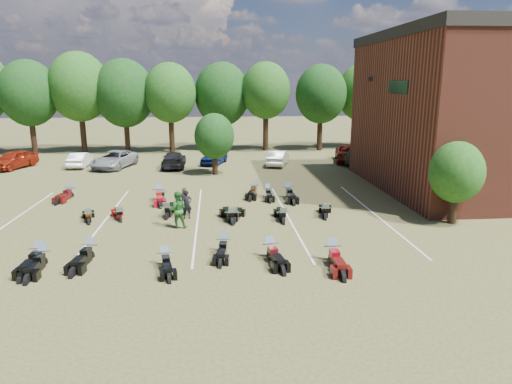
{
  "coord_description": "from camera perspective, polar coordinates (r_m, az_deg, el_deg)",
  "views": [
    {
      "loc": [
        -1.98,
        -21.2,
        7.28
      ],
      "look_at": [
        0.31,
        4.0,
        1.2
      ],
      "focal_mm": 32.0,
      "sensor_mm": 36.0,
      "label": 1
    }
  ],
  "objects": [
    {
      "name": "motorcycle_20",
      "position": [
        29.72,
        4.01,
        -0.7
      ],
      "size": [
        0.86,
        2.54,
        1.41
      ],
      "primitive_type": null,
      "rotation": [
        0.0,
        0.0,
        0.02
      ],
      "color": "black",
      "rests_on": "ground"
    },
    {
      "name": "motorcycle_3",
      "position": [
        19.17,
        -11.24,
        -9.07
      ],
      "size": [
        1.05,
        2.2,
        1.18
      ],
      "primitive_type": null,
      "rotation": [
        0.0,
        0.0,
        0.19
      ],
      "color": "black",
      "rests_on": "ground"
    },
    {
      "name": "ground",
      "position": [
        22.5,
        0.13,
        -5.37
      ],
      "size": [
        160.0,
        160.0,
        0.0
      ],
      "primitive_type": "plane",
      "color": "brown",
      "rests_on": "ground"
    },
    {
      "name": "motorcycle_7",
      "position": [
        25.67,
        -16.6,
        -3.54
      ],
      "size": [
        1.3,
        2.22,
        1.18
      ],
      "primitive_type": null,
      "rotation": [
        0.0,
        0.0,
        3.46
      ],
      "color": "#940E0A",
      "rests_on": "ground"
    },
    {
      "name": "motorcycle_8",
      "position": [
        25.78,
        -20.14,
        -3.74
      ],
      "size": [
        1.21,
        2.21,
        1.18
      ],
      "primitive_type": null,
      "rotation": [
        0.0,
        0.0,
        3.41
      ],
      "color": "black",
      "rests_on": "ground"
    },
    {
      "name": "motorcycle_6",
      "position": [
        19.53,
        9.47,
        -8.57
      ],
      "size": [
        0.87,
        2.53,
        1.4
      ],
      "primitive_type": null,
      "rotation": [
        0.0,
        0.0,
        -0.03
      ],
      "color": "#4E0D0B",
      "rests_on": "ground"
    },
    {
      "name": "car_4",
      "position": [
        42.13,
        -5.24,
        4.47
      ],
      "size": [
        2.82,
        4.43,
        1.4
      ],
      "primitive_type": "imported",
      "rotation": [
        0.0,
        0.0,
        -0.31
      ],
      "color": "#0B1B52",
      "rests_on": "ground"
    },
    {
      "name": "car_1",
      "position": [
        43.33,
        -21.11,
        3.8
      ],
      "size": [
        1.39,
        3.94,
        1.3
      ],
      "primitive_type": "imported",
      "rotation": [
        0.0,
        0.0,
        3.14
      ],
      "color": "silver",
      "rests_on": "ground"
    },
    {
      "name": "motorcycle_1",
      "position": [
        20.77,
        -25.01,
        -8.34
      ],
      "size": [
        0.73,
        2.28,
        1.27
      ],
      "primitive_type": null,
      "rotation": [
        0.0,
        0.0,
        -0.0
      ],
      "color": "black",
      "rests_on": "ground"
    },
    {
      "name": "car_7",
      "position": [
        43.16,
        12.61,
        4.55
      ],
      "size": [
        3.88,
        5.95,
        1.6
      ],
      "primitive_type": "imported",
      "rotation": [
        0.0,
        0.0,
        2.82
      ],
      "color": "#36373B",
      "rests_on": "ground"
    },
    {
      "name": "car_2",
      "position": [
        41.86,
        -17.28,
        3.91
      ],
      "size": [
        3.76,
        5.78,
        1.48
      ],
      "primitive_type": "imported",
      "rotation": [
        0.0,
        0.0,
        -0.26
      ],
      "color": "gray",
      "rests_on": "ground"
    },
    {
      "name": "motorcycle_2",
      "position": [
        20.72,
        -20.01,
        -7.91
      ],
      "size": [
        1.04,
        2.45,
        1.33
      ],
      "primitive_type": null,
      "rotation": [
        0.0,
        0.0,
        -0.12
      ],
      "color": "black",
      "rests_on": "ground"
    },
    {
      "name": "young_tree_midfield",
      "position": [
        36.93,
        -5.24,
        6.95
      ],
      "size": [
        3.2,
        3.2,
        4.7
      ],
      "color": "black",
      "rests_on": "ground"
    },
    {
      "name": "young_tree_near_building",
      "position": [
        25.86,
        23.77,
        2.27
      ],
      "size": [
        2.8,
        2.8,
        4.16
      ],
      "color": "black",
      "rests_on": "ground"
    },
    {
      "name": "parking_lines",
      "position": [
        25.29,
        -7.3,
        -3.32
      ],
      "size": [
        20.1,
        14.0,
        0.01
      ],
      "color": "silver",
      "rests_on": "ground"
    },
    {
      "name": "motorcycle_18",
      "position": [
        29.87,
        1.47,
        -0.6
      ],
      "size": [
        0.74,
        2.14,
        1.18
      ],
      "primitive_type": null,
      "rotation": [
        0.0,
        0.0,
        -0.03
      ],
      "color": "black",
      "rests_on": "ground"
    },
    {
      "name": "car_5",
      "position": [
        41.2,
        2.76,
        4.29
      ],
      "size": [
        2.61,
        4.43,
        1.38
      ],
      "primitive_type": "imported",
      "rotation": [
        0.0,
        0.0,
        2.85
      ],
      "color": "silver",
      "rests_on": "ground"
    },
    {
      "name": "person_grey",
      "position": [
        25.82,
        -8.89,
        -1.17
      ],
      "size": [
        0.89,
        0.99,
        1.61
      ],
      "primitive_type": "imported",
      "rotation": [
        0.0,
        0.0,
        2.23
      ],
      "color": "#56524A",
      "rests_on": "ground"
    },
    {
      "name": "tree_line",
      "position": [
        50.21,
        -4.18,
        12.37
      ],
      "size": [
        56.0,
        6.0,
        9.79
      ],
      "color": "black",
      "rests_on": "ground"
    },
    {
      "name": "motorcycle_0",
      "position": [
        21.08,
        -25.37,
        -8.05
      ],
      "size": [
        0.82,
        2.42,
        1.34
      ],
      "primitive_type": null,
      "rotation": [
        0.0,
        0.0,
        -0.02
      ],
      "color": "black",
      "rests_on": "ground"
    },
    {
      "name": "motorcycle_11",
      "position": [
        24.37,
        -2.68,
        -3.88
      ],
      "size": [
        1.19,
        2.26,
        1.2
      ],
      "primitive_type": null,
      "rotation": [
        0.0,
        0.0,
        2.9
      ],
      "color": "black",
      "rests_on": "ground"
    },
    {
      "name": "car_3",
      "position": [
        40.75,
        -10.23,
        4.0
      ],
      "size": [
        2.0,
        4.8,
        1.39
      ],
      "primitive_type": "imported",
      "rotation": [
        0.0,
        0.0,
        3.15
      ],
      "color": "black",
      "rests_on": "ground"
    },
    {
      "name": "motorcycle_4",
      "position": [
        20.32,
        -4.02,
        -7.52
      ],
      "size": [
        0.95,
        2.28,
        1.24
      ],
      "primitive_type": null,
      "rotation": [
        0.0,
        0.0,
        -0.11
      ],
      "color": "black",
      "rests_on": "ground"
    },
    {
      "name": "motorcycle_5",
      "position": [
        19.65,
        1.79,
        -8.24
      ],
      "size": [
        1.12,
        2.44,
        1.31
      ],
      "primitive_type": null,
      "rotation": [
        0.0,
        0.0,
        0.16
      ],
      "color": "black",
      "rests_on": "ground"
    },
    {
      "name": "car_0",
      "position": [
        44.89,
        -28.01,
        3.61
      ],
      "size": [
        3.21,
        4.98,
        1.58
      ],
      "primitive_type": "imported",
      "rotation": [
        0.0,
        0.0,
        -0.32
      ],
      "color": "maroon",
      "rests_on": "ground"
    },
    {
      "name": "motorcycle_17",
      "position": [
        30.45,
        -0.16,
        -0.32
      ],
      "size": [
        1.33,
        2.51,
        1.34
      ],
      "primitive_type": null,
      "rotation": [
        0.0,
        0.0,
        -0.25
      ],
      "color": "black",
      "rests_on": "ground"
    },
    {
      "name": "motorcycle_9",
      "position": [
        25.59,
        -11.02,
        -3.27
      ],
      "size": [
        1.05,
        2.45,
        1.32
      ],
      "primitive_type": null,
      "rotation": [
        0.0,
        0.0,
        3.02
      ],
      "color": "black",
      "rests_on": "ground"
    },
    {
      "name": "car_6",
      "position": [
        43.76,
        11.65,
        4.67
      ],
      "size": [
        3.68,
        5.91,
        1.53
      ],
      "primitive_type": "imported",
      "rotation": [
        0.0,
        0.0,
        -0.22
      ],
      "color": "#5A0F05",
      "rests_on": "ground"
    },
    {
      "name": "motorcycle_13",
      "position": [
        25.32,
        8.66,
        -3.36
      ],
      "size": [
        1.23,
        2.44,
        1.3
      ],
      "primitive_type": null,
      "rotation": [
        0.0,
        0.0,
        2.92
      ],
      "color": "black",
      "rests_on": "ground"
    },
    {
      "name": "person_green",
      "position": [
        23.66,
        -9.78,
        -2.19
      ],
      "size": [
        0.96,
        0.77,
        1.91
      ],
      "primitive_type": "imported",
      "rotation": [
        0.0,
        0.0,
        3.19
      ],
      "color": "#256124",
      "rests_on": "ground"
    },
    {
      "name": "motorcycle_16",
      "position": [
        29.79,
        -11.53,
        -0.91
      ],
      "size": [
        0.7,
        2.05,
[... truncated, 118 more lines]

